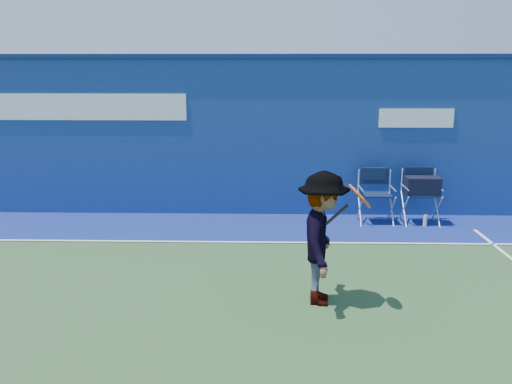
{
  "coord_description": "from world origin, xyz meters",
  "views": [
    {
      "loc": [
        0.84,
        -5.33,
        2.81
      ],
      "look_at": [
        0.64,
        2.6,
        1.0
      ],
      "focal_mm": 38.0,
      "sensor_mm": 36.0,
      "label": 1
    }
  ],
  "objects_px": {
    "water_bottle": "(425,220)",
    "directors_chair_right": "(421,201)",
    "directors_chair_left": "(375,205)",
    "tennis_player": "(323,238)"
  },
  "relations": [
    {
      "from": "water_bottle",
      "to": "directors_chair_right",
      "type": "bearing_deg",
      "value": 103.23
    },
    {
      "from": "directors_chair_left",
      "to": "water_bottle",
      "type": "xyz_separation_m",
      "value": [
        0.87,
        -0.24,
        -0.22
      ]
    },
    {
      "from": "directors_chair_right",
      "to": "water_bottle",
      "type": "bearing_deg",
      "value": -76.77
    },
    {
      "from": "directors_chair_right",
      "to": "water_bottle",
      "type": "relative_size",
      "value": 4.66
    },
    {
      "from": "directors_chair_left",
      "to": "directors_chair_right",
      "type": "distance_m",
      "value": 0.83
    },
    {
      "from": "water_bottle",
      "to": "tennis_player",
      "type": "distance_m",
      "value": 4.05
    },
    {
      "from": "water_bottle",
      "to": "tennis_player",
      "type": "relative_size",
      "value": 0.13
    },
    {
      "from": "water_bottle",
      "to": "directors_chair_left",
      "type": "bearing_deg",
      "value": 164.68
    },
    {
      "from": "directors_chair_right",
      "to": "water_bottle",
      "type": "xyz_separation_m",
      "value": [
        0.05,
        -0.2,
        -0.32
      ]
    },
    {
      "from": "directors_chair_right",
      "to": "water_bottle",
      "type": "distance_m",
      "value": 0.38
    }
  ]
}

